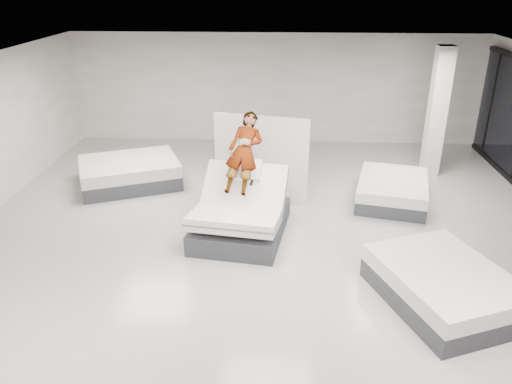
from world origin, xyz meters
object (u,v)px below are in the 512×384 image
flat_bed_left_far (130,173)px  column (437,113)px  flat_bed_right_far (392,190)px  person (244,165)px  hero_bed (241,215)px  divider_panel (261,158)px  flat_bed_right_near (443,286)px  remote (252,183)px

flat_bed_left_far → column: 7.66m
column → flat_bed_right_far: bearing=-125.5°
person → flat_bed_left_far: size_ratio=0.62×
hero_bed → divider_panel: size_ratio=1.12×
flat_bed_right_near → column: 5.87m
column → flat_bed_left_far: bearing=-171.1°
remote → flat_bed_right_far: 3.64m
flat_bed_right_near → flat_bed_left_far: flat_bed_left_far is taller
hero_bed → person: 0.98m
person → hero_bed: bearing=-90.0°
flat_bed_right_far → flat_bed_right_near: bearing=-89.2°
hero_bed → flat_bed_right_far: hero_bed is taller
person → column: column is taller
person → column: (4.51, 3.21, 0.26)m
remote → divider_panel: 1.79m
hero_bed → divider_panel: 1.84m
flat_bed_right_near → flat_bed_left_far: size_ratio=0.96×
flat_bed_right_far → flat_bed_left_far: size_ratio=0.82×
hero_bed → divider_panel: (0.31, 1.73, 0.56)m
person → remote: person is taller
hero_bed → person: (0.05, 0.33, 0.92)m
remote → divider_panel: divider_panel is taller
flat_bed_right_far → flat_bed_right_near: flat_bed_right_near is taller
remote → flat_bed_left_far: remote is taller
person → flat_bed_left_far: (-2.95, 2.04, -1.03)m
divider_panel → column: bearing=36.3°
remote → column: (4.34, 3.59, 0.47)m
person → divider_panel: size_ratio=0.79×
flat_bed_left_far → column: (7.46, 1.17, 1.29)m
hero_bed → flat_bed_right_far: bearing=27.9°
person → flat_bed_right_near: 4.17m
divider_panel → remote: bearing=-79.7°
person → column: bearing=43.9°
hero_bed → flat_bed_left_far: 3.75m
flat_bed_right_far → column: 2.59m
flat_bed_right_far → column: column is taller
hero_bed → flat_bed_right_near: size_ratio=0.90×
hero_bed → flat_bed_right_near: (3.32, -2.05, -0.11)m
remote → flat_bed_right_near: bearing=-24.3°
remote → flat_bed_right_near: (3.11, -2.00, -0.83)m
hero_bed → flat_bed_right_near: hero_bed is taller
person → flat_bed_right_near: (3.27, -2.37, -1.04)m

